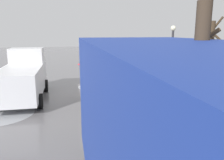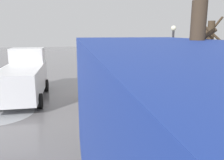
{
  "view_description": "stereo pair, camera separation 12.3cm",
  "coord_description": "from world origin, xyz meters",
  "px_view_note": "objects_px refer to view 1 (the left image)",
  "views": [
    {
      "loc": [
        2.09,
        12.31,
        3.51
      ],
      "look_at": [
        -0.4,
        1.03,
        1.05
      ],
      "focal_mm": 36.08,
      "sensor_mm": 36.0,
      "label": 1
    },
    {
      "loc": [
        1.97,
        12.33,
        3.51
      ],
      "look_at": [
        -0.4,
        1.03,
        1.05
      ],
      "focal_mm": 36.08,
      "sensor_mm": 36.0,
      "label": 2
    }
  ],
  "objects_px": {
    "shopping_cart_vendor": "(119,86)",
    "pedestrian_far_side": "(105,73)",
    "bare_tree_near": "(208,71)",
    "street_lamp": "(172,54)",
    "bare_tree_far": "(197,113)",
    "cargo_van_parked_right": "(23,77)",
    "hand_dolly_boxes": "(105,89)",
    "pedestrian_black_side": "(101,65)",
    "pedestrian_white_side": "(87,70)",
    "pedestrian_pink_side": "(145,71)"
  },
  "relations": [
    {
      "from": "pedestrian_black_side",
      "to": "pedestrian_white_side",
      "type": "bearing_deg",
      "value": 60.76
    },
    {
      "from": "pedestrian_pink_side",
      "to": "street_lamp",
      "type": "relative_size",
      "value": 0.56
    },
    {
      "from": "bare_tree_near",
      "to": "street_lamp",
      "type": "height_order",
      "value": "bare_tree_near"
    },
    {
      "from": "pedestrian_white_side",
      "to": "bare_tree_near",
      "type": "bearing_deg",
      "value": 133.51
    },
    {
      "from": "bare_tree_near",
      "to": "bare_tree_far",
      "type": "xyz_separation_m",
      "value": [
        3.0,
        3.97,
        0.05
      ]
    },
    {
      "from": "bare_tree_far",
      "to": "pedestrian_pink_side",
      "type": "bearing_deg",
      "value": -104.12
    },
    {
      "from": "pedestrian_white_side",
      "to": "street_lamp",
      "type": "distance_m",
      "value": 4.7
    },
    {
      "from": "street_lamp",
      "to": "cargo_van_parked_right",
      "type": "bearing_deg",
      "value": -7.93
    },
    {
      "from": "shopping_cart_vendor",
      "to": "pedestrian_pink_side",
      "type": "relative_size",
      "value": 0.49
    },
    {
      "from": "shopping_cart_vendor",
      "to": "pedestrian_black_side",
      "type": "height_order",
      "value": "pedestrian_black_side"
    },
    {
      "from": "pedestrian_far_side",
      "to": "bare_tree_far",
      "type": "height_order",
      "value": "bare_tree_far"
    },
    {
      "from": "bare_tree_near",
      "to": "street_lamp",
      "type": "relative_size",
      "value": 1.06
    },
    {
      "from": "cargo_van_parked_right",
      "to": "bare_tree_far",
      "type": "xyz_separation_m",
      "value": [
        -4.32,
        9.1,
        0.95
      ]
    },
    {
      "from": "pedestrian_pink_side",
      "to": "street_lamp",
      "type": "height_order",
      "value": "street_lamp"
    },
    {
      "from": "pedestrian_white_side",
      "to": "street_lamp",
      "type": "height_order",
      "value": "street_lamp"
    },
    {
      "from": "pedestrian_black_side",
      "to": "bare_tree_far",
      "type": "bearing_deg",
      "value": 89.97
    },
    {
      "from": "cargo_van_parked_right",
      "to": "pedestrian_black_side",
      "type": "height_order",
      "value": "cargo_van_parked_right"
    },
    {
      "from": "shopping_cart_vendor",
      "to": "street_lamp",
      "type": "distance_m",
      "value": 3.39
    },
    {
      "from": "pedestrian_pink_side",
      "to": "pedestrian_white_side",
      "type": "relative_size",
      "value": 1.0
    },
    {
      "from": "pedestrian_far_side",
      "to": "bare_tree_near",
      "type": "xyz_separation_m",
      "value": [
        -3.26,
        3.25,
        0.5
      ]
    },
    {
      "from": "cargo_van_parked_right",
      "to": "pedestrian_white_side",
      "type": "xyz_separation_m",
      "value": [
        -3.29,
        0.89,
        0.41
      ]
    },
    {
      "from": "cargo_van_parked_right",
      "to": "pedestrian_black_side",
      "type": "bearing_deg",
      "value": -167.53
    },
    {
      "from": "hand_dolly_boxes",
      "to": "pedestrian_black_side",
      "type": "height_order",
      "value": "pedestrian_black_side"
    },
    {
      "from": "cargo_van_parked_right",
      "to": "pedestrian_black_side",
      "type": "relative_size",
      "value": 2.5
    },
    {
      "from": "street_lamp",
      "to": "pedestrian_black_side",
      "type": "bearing_deg",
      "value": -29.82
    },
    {
      "from": "bare_tree_far",
      "to": "hand_dolly_boxes",
      "type": "bearing_deg",
      "value": -89.32
    },
    {
      "from": "pedestrian_black_side",
      "to": "bare_tree_far",
      "type": "relative_size",
      "value": 0.54
    },
    {
      "from": "hand_dolly_boxes",
      "to": "pedestrian_white_side",
      "type": "relative_size",
      "value": 0.61
    },
    {
      "from": "cargo_van_parked_right",
      "to": "street_lamp",
      "type": "xyz_separation_m",
      "value": [
        -7.92,
        1.1,
        1.19
      ]
    },
    {
      "from": "pedestrian_black_side",
      "to": "pedestrian_pink_side",
      "type": "bearing_deg",
      "value": 123.98
    },
    {
      "from": "shopping_cart_vendor",
      "to": "cargo_van_parked_right",
      "type": "bearing_deg",
      "value": -6.92
    },
    {
      "from": "cargo_van_parked_right",
      "to": "bare_tree_far",
      "type": "height_order",
      "value": "bare_tree_far"
    },
    {
      "from": "pedestrian_far_side",
      "to": "street_lamp",
      "type": "height_order",
      "value": "street_lamp"
    },
    {
      "from": "bare_tree_near",
      "to": "pedestrian_far_side",
      "type": "bearing_deg",
      "value": -44.94
    },
    {
      "from": "hand_dolly_boxes",
      "to": "pedestrian_pink_side",
      "type": "xyz_separation_m",
      "value": [
        -1.94,
        0.87,
        1.07
      ]
    },
    {
      "from": "hand_dolly_boxes",
      "to": "pedestrian_white_side",
      "type": "height_order",
      "value": "pedestrian_white_side"
    },
    {
      "from": "cargo_van_parked_right",
      "to": "pedestrian_far_side",
      "type": "bearing_deg",
      "value": 155.16
    },
    {
      "from": "shopping_cart_vendor",
      "to": "pedestrian_far_side",
      "type": "bearing_deg",
      "value": 50.97
    },
    {
      "from": "bare_tree_far",
      "to": "cargo_van_parked_right",
      "type": "bearing_deg",
      "value": -64.62
    },
    {
      "from": "hand_dolly_boxes",
      "to": "pedestrian_pink_side",
      "type": "distance_m",
      "value": 2.38
    },
    {
      "from": "pedestrian_white_side",
      "to": "pedestrian_black_side",
      "type": "bearing_deg",
      "value": -119.24
    },
    {
      "from": "pedestrian_pink_side",
      "to": "pedestrian_white_side",
      "type": "distance_m",
      "value": 3.0
    },
    {
      "from": "hand_dolly_boxes",
      "to": "bare_tree_near",
      "type": "xyz_separation_m",
      "value": [
        -3.1,
        4.23,
        1.58
      ]
    },
    {
      "from": "pedestrian_far_side",
      "to": "street_lamp",
      "type": "xyz_separation_m",
      "value": [
        -3.85,
        -0.78,
        0.79
      ]
    },
    {
      "from": "shopping_cart_vendor",
      "to": "pedestrian_pink_side",
      "type": "xyz_separation_m",
      "value": [
        -1.08,
        1.15,
        1.0
      ]
    },
    {
      "from": "street_lamp",
      "to": "bare_tree_far",
      "type": "bearing_deg",
      "value": 65.77
    },
    {
      "from": "pedestrian_pink_side",
      "to": "bare_tree_far",
      "type": "bearing_deg",
      "value": 75.88
    },
    {
      "from": "shopping_cart_vendor",
      "to": "bare_tree_far",
      "type": "xyz_separation_m",
      "value": [
        0.77,
        8.48,
        1.56
      ]
    },
    {
      "from": "pedestrian_far_side",
      "to": "pedestrian_white_side",
      "type": "bearing_deg",
      "value": -52.17
    },
    {
      "from": "cargo_van_parked_right",
      "to": "hand_dolly_boxes",
      "type": "xyz_separation_m",
      "value": [
        -4.22,
        0.9,
        -0.68
      ]
    }
  ]
}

